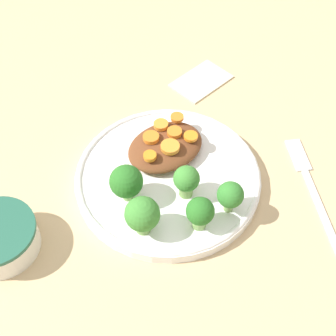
{
  "coord_description": "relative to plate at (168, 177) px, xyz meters",
  "views": [
    {
      "loc": [
        0.25,
        0.34,
        0.55
      ],
      "look_at": [
        0.0,
        0.0,
        0.03
      ],
      "focal_mm": 50.0,
      "sensor_mm": 36.0,
      "label": 1
    }
  ],
  "objects": [
    {
      "name": "broccoli_floret_3",
      "position": [
        0.0,
        0.04,
        0.04
      ],
      "size": [
        0.04,
        0.04,
        0.05
      ],
      "color": "#759E51",
      "rests_on": "plate"
    },
    {
      "name": "broccoli_floret_2",
      "position": [
        -0.03,
        0.1,
        0.04
      ],
      "size": [
        0.04,
        0.04,
        0.05
      ],
      "color": "#7FA85B",
      "rests_on": "plate"
    },
    {
      "name": "carrot_slice_4",
      "position": [
        -0.06,
        -0.06,
        0.03
      ],
      "size": [
        0.02,
        0.02,
        0.0
      ],
      "primitive_type": "cylinder",
      "color": "orange",
      "rests_on": "stew_mound"
    },
    {
      "name": "ground_plane",
      "position": [
        0.0,
        0.0,
        -0.01
      ],
      "size": [
        4.0,
        4.0,
        0.0
      ],
      "primitive_type": "plane",
      "color": "tan"
    },
    {
      "name": "plate",
      "position": [
        0.0,
        0.0,
        0.0
      ],
      "size": [
        0.27,
        0.27,
        0.02
      ],
      "color": "white",
      "rests_on": "ground_plane"
    },
    {
      "name": "fork",
      "position": [
        -0.17,
        0.12,
        -0.01
      ],
      "size": [
        0.11,
        0.19,
        0.01
      ],
      "rotation": [
        0.0,
        0.0,
        10.51
      ],
      "color": "silver",
      "rests_on": "ground_plane"
    },
    {
      "name": "stew_mound",
      "position": [
        -0.02,
        -0.04,
        0.02
      ],
      "size": [
        0.12,
        0.09,
        0.03
      ],
      "primitive_type": "ellipsoid",
      "color": "brown",
      "rests_on": "plate"
    },
    {
      "name": "carrot_slice_2",
      "position": [
        -0.06,
        -0.02,
        0.03
      ],
      "size": [
        0.02,
        0.02,
        0.0
      ],
      "primitive_type": "cylinder",
      "color": "orange",
      "rests_on": "stew_mound"
    },
    {
      "name": "napkin",
      "position": [
        -0.18,
        -0.15,
        -0.01
      ],
      "size": [
        0.11,
        0.08,
        0.01
      ],
      "rotation": [
        0.0,
        0.0,
        0.14
      ],
      "color": "beige",
      "rests_on": "ground_plane"
    },
    {
      "name": "carrot_slice_1",
      "position": [
        -0.02,
        -0.02,
        0.03
      ],
      "size": [
        0.03,
        0.03,
        0.01
      ],
      "primitive_type": "cylinder",
      "color": "orange",
      "rests_on": "stew_mound"
    },
    {
      "name": "carrot_slice_5",
      "position": [
        -0.03,
        -0.06,
        0.03
      ],
      "size": [
        0.02,
        0.02,
        0.01
      ],
      "primitive_type": "cylinder",
      "color": "orange",
      "rests_on": "stew_mound"
    },
    {
      "name": "carrot_slice_6",
      "position": [
        -0.04,
        -0.04,
        0.03
      ],
      "size": [
        0.02,
        0.02,
        0.01
      ],
      "primitive_type": "cylinder",
      "color": "orange",
      "rests_on": "stew_mound"
    },
    {
      "name": "carrot_slice_0",
      "position": [
        -0.01,
        -0.05,
        0.03
      ],
      "size": [
        0.02,
        0.02,
        0.01
      ],
      "primitive_type": "cylinder",
      "color": "orange",
      "rests_on": "stew_mound"
    },
    {
      "name": "broccoli_floret_4",
      "position": [
        0.07,
        0.0,
        0.04
      ],
      "size": [
        0.05,
        0.05,
        0.06
      ],
      "color": "#7FA85B",
      "rests_on": "plate"
    },
    {
      "name": "broccoli_floret_0",
      "position": [
        0.02,
        0.09,
        0.04
      ],
      "size": [
        0.04,
        0.04,
        0.05
      ],
      "color": "#7FA85B",
      "rests_on": "plate"
    },
    {
      "name": "carrot_slice_3",
      "position": [
        0.01,
        -0.02,
        0.03
      ],
      "size": [
        0.02,
        0.02,
        0.01
      ],
      "primitive_type": "cylinder",
      "color": "orange",
      "rests_on": "stew_mound"
    },
    {
      "name": "broccoli_floret_1",
      "position": [
        0.08,
        0.06,
        0.04
      ],
      "size": [
        0.05,
        0.05,
        0.06
      ],
      "color": "#759E51",
      "rests_on": "plate"
    }
  ]
}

